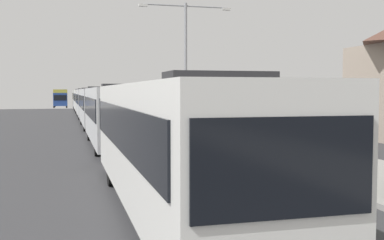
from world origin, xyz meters
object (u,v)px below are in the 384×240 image
object	(u,v)px
bus_rear	(84,100)
streetlamp_mid	(186,53)
white_suv	(233,140)
bus_tail_end	(81,98)
bus_middle	(97,106)
bus_fourth_in_line	(89,102)
bus_lead	(172,141)
bus_second_in_line	(114,114)
box_truck_oncoming	(60,98)

from	to	relation	value
bus_rear	streetlamp_mid	size ratio (longest dim) A/B	1.38
bus_rear	white_suv	bearing A→B (deg)	-85.72
bus_tail_end	white_suv	world-z (taller)	bus_tail_end
streetlamp_mid	bus_middle	bearing A→B (deg)	126.19
bus_fourth_in_line	white_suv	size ratio (longest dim) A/B	2.66
bus_lead	bus_rear	size ratio (longest dim) A/B	1.04
bus_tail_end	bus_lead	bearing A→B (deg)	-90.00
bus_middle	white_suv	bearing A→B (deg)	-80.24
bus_tail_end	bus_rear	bearing A→B (deg)	-90.00
bus_lead	streetlamp_mid	xyz separation A→B (m)	(5.40, 20.00, 3.73)
bus_second_in_line	streetlamp_mid	distance (m)	8.98
white_suv	bus_middle	bearing A→B (deg)	99.76
white_suv	bus_fourth_in_line	bearing A→B (deg)	96.00
bus_middle	white_suv	xyz separation A→B (m)	(3.70, -21.50, -0.66)
streetlamp_mid	bus_rear	bearing A→B (deg)	98.70
bus_lead	bus_tail_end	world-z (taller)	same
bus_lead	white_suv	size ratio (longest dim) A/B	2.72
bus_second_in_line	bus_fourth_in_line	bearing A→B (deg)	90.00
bus_middle	bus_tail_end	xyz separation A→B (m)	(-0.00, 41.99, -0.00)
bus_tail_end	bus_second_in_line	bearing A→B (deg)	-90.00
bus_second_in_line	bus_rear	bearing A→B (deg)	90.00
bus_middle	bus_rear	xyz separation A→B (m)	(-0.00, 27.89, -0.00)
bus_second_in_line	bus_middle	distance (m)	13.50
bus_fourth_in_line	box_truck_oncoming	xyz separation A→B (m)	(-3.30, 34.69, 0.02)
bus_rear	streetlamp_mid	bearing A→B (deg)	-81.30
box_truck_oncoming	bus_lead	bearing A→B (deg)	-87.50
bus_middle	bus_fourth_in_line	xyz separation A→B (m)	(-0.00, 13.69, -0.00)
bus_lead	streetlamp_mid	size ratio (longest dim) A/B	1.43
bus_second_in_line	white_suv	xyz separation A→B (m)	(3.70, -7.99, -0.66)
bus_fourth_in_line	bus_middle	bearing A→B (deg)	-90.00
bus_fourth_in_line	streetlamp_mid	world-z (taller)	streetlamp_mid
white_suv	streetlamp_mid	xyz separation A→B (m)	(1.70, 14.12, 4.39)
bus_rear	white_suv	size ratio (longest dim) A/B	2.62
bus_fourth_in_line	box_truck_oncoming	size ratio (longest dim) A/B	1.48
bus_second_in_line	box_truck_oncoming	world-z (taller)	bus_second_in_line
bus_middle	box_truck_oncoming	xyz separation A→B (m)	(-3.30, 48.38, 0.02)
streetlamp_mid	bus_tail_end	bearing A→B (deg)	96.24
bus_middle	bus_tail_end	distance (m)	41.99
bus_tail_end	bus_fourth_in_line	bearing A→B (deg)	-90.00
bus_lead	bus_tail_end	distance (m)	69.37
bus_fourth_in_line	box_truck_oncoming	world-z (taller)	bus_fourth_in_line
white_suv	box_truck_oncoming	xyz separation A→B (m)	(-7.00, 69.87, 0.68)
bus_middle	white_suv	size ratio (longest dim) A/B	2.73
bus_fourth_in_line	bus_second_in_line	bearing A→B (deg)	-90.00
bus_second_in_line	bus_rear	world-z (taller)	same
box_truck_oncoming	bus_fourth_in_line	bearing A→B (deg)	-84.56
bus_middle	streetlamp_mid	xyz separation A→B (m)	(5.40, -7.38, 3.73)
bus_second_in_line	bus_fourth_in_line	world-z (taller)	same
white_suv	bus_second_in_line	bearing A→B (deg)	114.83
bus_fourth_in_line	bus_tail_end	world-z (taller)	same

